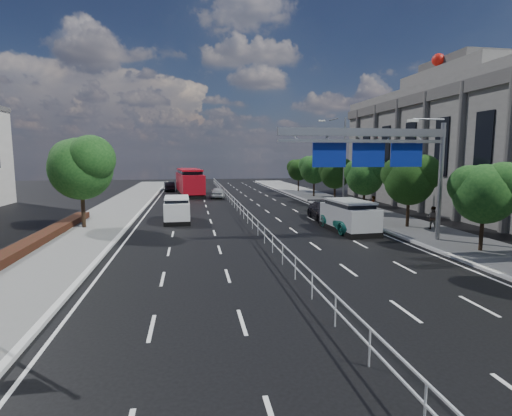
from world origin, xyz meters
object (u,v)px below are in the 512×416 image
object	(u,v)px
near_car_dark	(169,186)
parked_car_teal	(348,221)
overhead_gantry	(382,150)
parked_car_dark	(325,211)
near_car_silver	(218,192)
red_bus	(189,181)
pedestrian_a	(373,206)
pedestrian_b	(432,218)
white_minivan	(177,209)
silver_minivan	(349,216)

from	to	relation	value
near_car_dark	parked_car_teal	distance (m)	37.80
overhead_gantry	parked_car_dark	world-z (taller)	overhead_gantry
near_car_silver	parked_car_dark	size ratio (longest dim) A/B	0.79
overhead_gantry	near_car_silver	xyz separation A→B (m)	(-7.74, 28.03, -4.91)
red_bus	pedestrian_a	size ratio (longest dim) A/B	7.11
overhead_gantry	pedestrian_b	distance (m)	8.01
pedestrian_a	pedestrian_b	distance (m)	6.88
near_car_silver	pedestrian_a	size ratio (longest dim) A/B	2.41
overhead_gantry	parked_car_teal	size ratio (longest dim) A/B	1.97
white_minivan	parked_car_teal	distance (m)	13.44
overhead_gantry	white_minivan	distance (m)	16.61
silver_minivan	white_minivan	bearing A→B (deg)	148.33
white_minivan	near_car_silver	size ratio (longest dim) A/B	1.15
red_bus	pedestrian_b	xyz separation A→B (m)	(16.90, -29.22, -0.89)
red_bus	near_car_silver	xyz separation A→B (m)	(3.52, -4.44, -1.14)
white_minivan	near_car_dark	xyz separation A→B (m)	(-2.11, 28.97, -0.29)
parked_car_teal	near_car_dark	bearing A→B (deg)	109.61
overhead_gantry	red_bus	xyz separation A→B (m)	(-11.26, 32.47, -3.77)
red_bus	parked_car_dark	distance (m)	26.00
near_car_silver	silver_minivan	bearing A→B (deg)	114.29
near_car_dark	parked_car_dark	xyz separation A→B (m)	(14.08, -30.29, 0.06)
overhead_gantry	silver_minivan	world-z (taller)	overhead_gantry
overhead_gantry	parked_car_dark	xyz separation A→B (m)	(-0.24, 8.95, -4.86)
pedestrian_a	pedestrian_b	bearing A→B (deg)	58.76
white_minivan	near_car_dark	distance (m)	29.05
overhead_gantry	near_car_dark	distance (m)	42.06
overhead_gantry	white_minivan	xyz separation A→B (m)	(-12.21, 10.26, -4.62)
red_bus	parked_car_dark	size ratio (longest dim) A/B	2.32
pedestrian_a	pedestrian_b	size ratio (longest dim) A/B	1.05
white_minivan	parked_car_teal	world-z (taller)	white_minivan
near_car_dark	pedestrian_a	xyz separation A→B (m)	(18.71, -29.23, 0.29)
near_car_silver	parked_car_teal	world-z (taller)	parked_car_teal
near_car_silver	silver_minivan	world-z (taller)	silver_minivan
red_bus	pedestrian_a	xyz separation A→B (m)	(15.65, -22.46, -0.85)
overhead_gantry	red_bus	bearing A→B (deg)	109.12
near_car_dark	parked_car_dark	world-z (taller)	parked_car_dark
silver_minivan	pedestrian_a	distance (m)	7.63
overhead_gantry	near_car_dark	xyz separation A→B (m)	(-14.32, 39.24, -4.92)
near_car_silver	near_car_dark	xyz separation A→B (m)	(-6.58, 11.20, -0.00)
near_car_silver	near_car_dark	bearing A→B (deg)	-52.58
parked_car_dark	pedestrian_b	world-z (taller)	pedestrian_b
pedestrian_b	near_car_dark	bearing A→B (deg)	-19.53
overhead_gantry	parked_car_teal	world-z (taller)	overhead_gantry
pedestrian_a	parked_car_dark	bearing A→B (deg)	-28.80
silver_minivan	parked_car_dark	size ratio (longest dim) A/B	1.05
parked_car_teal	parked_car_dark	xyz separation A→B (m)	(0.00, 4.79, 0.03)
silver_minivan	parked_car_teal	xyz separation A→B (m)	(-0.00, 0.21, -0.36)
silver_minivan	parked_car_teal	size ratio (longest dim) A/B	1.05
parked_car_teal	parked_car_dark	size ratio (longest dim) A/B	1.00
red_bus	silver_minivan	xyz separation A→B (m)	(11.02, -28.52, -0.75)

